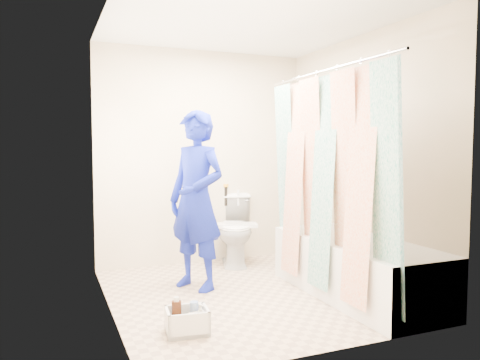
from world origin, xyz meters
name	(u,v)px	position (x,y,z in m)	size (l,w,h in m)	color
floor	(248,294)	(0.00, 0.00, 0.00)	(2.60, 2.60, 0.00)	tan
ceiling	(249,21)	(0.00, 0.00, 2.40)	(2.40, 2.60, 0.02)	silver
wall_back	(203,157)	(0.00, 1.30, 1.20)	(2.40, 0.02, 2.40)	beige
wall_front	(331,166)	(0.00, -1.30, 1.20)	(2.40, 0.02, 2.40)	beige
wall_left	(108,162)	(-1.20, 0.00, 1.20)	(0.02, 2.60, 2.40)	beige
wall_right	(361,159)	(1.20, 0.00, 1.20)	(0.02, 2.60, 2.40)	beige
bathtub	(356,266)	(0.85, -0.43, 0.27)	(0.70, 1.75, 0.50)	white
curtain_rod	(326,70)	(0.52, -0.43, 1.95)	(0.02, 0.02, 1.90)	silver
shower_curtain	(325,182)	(0.52, -0.43, 1.02)	(0.06, 1.75, 1.80)	silver
toilet	(234,229)	(0.30, 1.08, 0.39)	(0.43, 0.76, 0.78)	white
tank_lid	(235,225)	(0.26, 0.96, 0.46)	(0.48, 0.21, 0.04)	white
tank_internals	(229,194)	(0.32, 1.29, 0.77)	(0.18, 0.09, 0.25)	black
plumber	(196,200)	(-0.37, 0.34, 0.83)	(0.60, 0.40, 1.66)	#0F319F
cleaning_caddy	(188,322)	(-0.75, -0.66, 0.08)	(0.32, 0.27, 0.23)	silver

